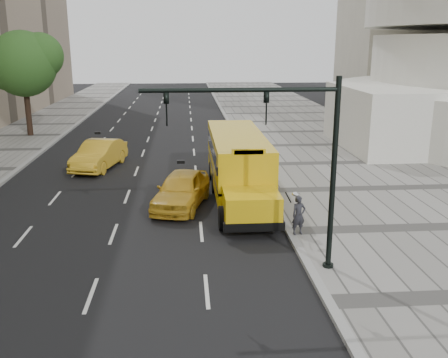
{
  "coord_description": "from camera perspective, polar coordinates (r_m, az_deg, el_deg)",
  "views": [
    {
      "loc": [
        1.96,
        -23.84,
        7.39
      ],
      "look_at": [
        3.5,
        -4.0,
        1.9
      ],
      "focal_mm": 40.0,
      "sensor_mm": 36.0,
      "label": 1
    }
  ],
  "objects": [
    {
      "name": "school_bus",
      "position": [
        24.65,
        1.6,
        2.22
      ],
      "size": [
        2.96,
        11.56,
        3.19
      ],
      "color": "gold",
      "rests_on": "ground"
    },
    {
      "name": "traffic_signal",
      "position": [
        15.64,
        7.6,
        3.12
      ],
      "size": [
        6.18,
        0.36,
        6.4
      ],
      "color": "black",
      "rests_on": "ground"
    },
    {
      "name": "sidewalk_museum",
      "position": [
        26.88,
        17.68,
        -1.12
      ],
      "size": [
        12.0,
        140.0,
        0.15
      ],
      "primitive_type": "cube",
      "color": "gray",
      "rests_on": "ground"
    },
    {
      "name": "taxi_far",
      "position": [
        30.9,
        -14.07,
        2.71
      ],
      "size": [
        2.91,
        5.37,
        1.68
      ],
      "primitive_type": "imported",
      "rotation": [
        0.0,
        0.0,
        -0.24
      ],
      "color": "gold",
      "rests_on": "ground"
    },
    {
      "name": "curb_museum",
      "position": [
        25.26,
        4.96,
        -1.47
      ],
      "size": [
        0.3,
        140.0,
        0.15
      ],
      "primitive_type": "cube",
      "color": "gray",
      "rests_on": "ground"
    },
    {
      "name": "taxi_near",
      "position": [
        23.02,
        -4.88,
        -1.2
      ],
      "size": [
        3.11,
        5.19,
        1.65
      ],
      "primitive_type": "imported",
      "rotation": [
        0.0,
        0.0,
        -0.25
      ],
      "color": "gold",
      "rests_on": "ground"
    },
    {
      "name": "tree_c",
      "position": [
        42.54,
        -21.85,
        12.19
      ],
      "size": [
        5.71,
        5.08,
        8.28
      ],
      "color": "black",
      "rests_on": "ground"
    },
    {
      "name": "pedestrian",
      "position": [
        19.5,
        8.53,
        -4.12
      ],
      "size": [
        0.64,
        0.51,
        1.55
      ],
      "primitive_type": "imported",
      "rotation": [
        0.0,
        0.0,
        0.27
      ],
      "color": "#25262C",
      "rests_on": "sidewalk_museum"
    },
    {
      "name": "ground",
      "position": [
        25.04,
        -8.73,
        -1.93
      ],
      "size": [
        140.0,
        140.0,
        0.0
      ],
      "primitive_type": "plane",
      "color": "black",
      "rests_on": "ground"
    }
  ]
}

